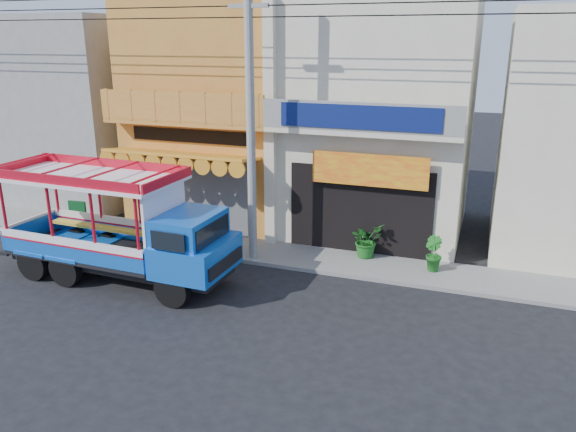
% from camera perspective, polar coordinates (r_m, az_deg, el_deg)
% --- Properties ---
extents(ground, '(90.00, 90.00, 0.00)m').
position_cam_1_polar(ground, '(14.77, -5.05, -9.63)').
color(ground, black).
rests_on(ground, ground).
extents(sidewalk, '(30.00, 2.00, 0.12)m').
position_cam_1_polar(sidewalk, '(18.12, 0.25, -4.03)').
color(sidewalk, slate).
rests_on(sidewalk, ground).
extents(shophouse_left, '(6.00, 7.50, 8.24)m').
position_cam_1_polar(shophouse_left, '(22.21, -6.14, 10.71)').
color(shophouse_left, '#C5762B').
rests_on(shophouse_left, ground).
extents(shophouse_right, '(6.00, 6.75, 8.24)m').
position_cam_1_polar(shophouse_right, '(20.33, 9.51, 9.93)').
color(shophouse_right, beige).
rests_on(shophouse_right, ground).
extents(party_pilaster, '(0.35, 0.30, 8.00)m').
position_cam_1_polar(party_pilaster, '(18.20, -1.82, 8.94)').
color(party_pilaster, beige).
rests_on(party_pilaster, ground).
extents(filler_building_left, '(6.00, 6.00, 7.60)m').
position_cam_1_polar(filler_building_left, '(26.09, -20.28, 10.08)').
color(filler_building_left, gray).
rests_on(filler_building_left, ground).
extents(utility_pole, '(28.00, 0.26, 9.00)m').
position_cam_1_polar(utility_pole, '(16.59, -3.39, 11.67)').
color(utility_pole, gray).
rests_on(utility_pole, ground).
extents(songthaew_truck, '(7.13, 2.56, 3.30)m').
position_cam_1_polar(songthaew_truck, '(16.41, -15.65, -1.37)').
color(songthaew_truck, black).
rests_on(songthaew_truck, ground).
extents(green_sign, '(0.69, 0.36, 1.05)m').
position_cam_1_polar(green_sign, '(21.64, -20.52, -0.13)').
color(green_sign, black).
rests_on(green_sign, sidewalk).
extents(potted_plant_a, '(1.30, 1.32, 1.11)m').
position_cam_1_polar(potted_plant_a, '(17.85, 7.97, -2.43)').
color(potted_plant_a, '#1C631D').
rests_on(potted_plant_a, sidewalk).
extents(potted_plant_b, '(0.72, 0.74, 1.05)m').
position_cam_1_polar(potted_plant_b, '(17.23, 14.51, -3.71)').
color(potted_plant_b, '#1C631D').
rests_on(potted_plant_b, sidewalk).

